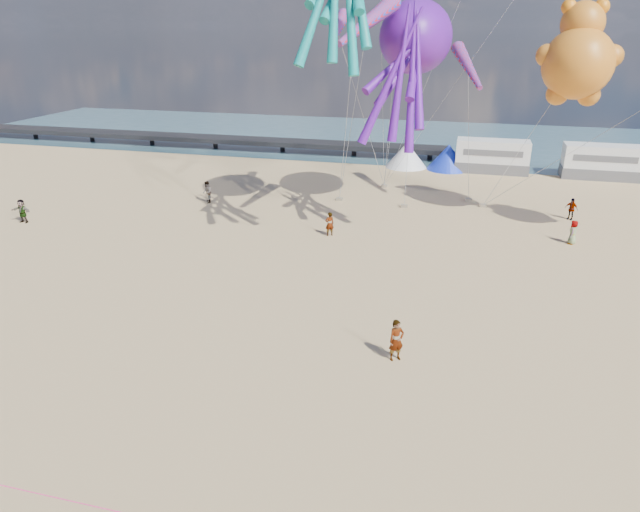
{
  "coord_description": "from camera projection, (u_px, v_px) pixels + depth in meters",
  "views": [
    {
      "loc": [
        3.81,
        -15.42,
        12.82
      ],
      "look_at": [
        -1.8,
        6.0,
        3.88
      ],
      "focal_mm": 32.0,
      "sensor_mm": 36.0,
      "label": 1
    }
  ],
  "objects": [
    {
      "name": "windsock_left",
      "position": [
        368.0,
        22.0,
        33.44
      ],
      "size": [
        3.23,
        6.7,
        6.71
      ],
      "primitive_type": null,
      "rotation": [
        0.0,
        0.0,
        -0.33
      ],
      "color": "red"
    },
    {
      "name": "motorhome_1",
      "position": [
        602.0,
        162.0,
        51.2
      ],
      "size": [
        6.6,
        2.5,
        3.0
      ],
      "primitive_type": "cube",
      "color": "silver",
      "rests_on": "ground"
    },
    {
      "name": "tent_white",
      "position": [
        406.0,
        155.0,
        55.43
      ],
      "size": [
        4.0,
        4.0,
        2.4
      ],
      "primitive_type": "cone",
      "color": "white",
      "rests_on": "ground"
    },
    {
      "name": "kite_teddy_orange",
      "position": [
        578.0,
        64.0,
        35.33
      ],
      "size": [
        6.11,
        5.87,
        7.42
      ],
      "primitive_type": null,
      "rotation": [
        0.0,
        0.0,
        -0.19
      ],
      "color": "orange"
    },
    {
      "name": "sandbag_b",
      "position": [
        404.0,
        206.0,
        43.39
      ],
      "size": [
        0.5,
        0.35,
        0.22
      ],
      "primitive_type": "cube",
      "color": "gray",
      "rests_on": "ground"
    },
    {
      "name": "standing_person",
      "position": [
        396.0,
        340.0,
        23.28
      ],
      "size": [
        0.79,
        0.73,
        1.8
      ],
      "primitive_type": "imported",
      "rotation": [
        0.0,
        0.0,
        0.62
      ],
      "color": "tan",
      "rests_on": "ground"
    },
    {
      "name": "beachgoer_5",
      "position": [
        330.0,
        224.0,
        37.28
      ],
      "size": [
        1.51,
        1.21,
        1.61
      ],
      "primitive_type": "imported",
      "rotation": [
        0.0,
        0.0,
        3.72
      ],
      "color": "#7F6659",
      "rests_on": "ground"
    },
    {
      "name": "kite_octopus_purple",
      "position": [
        416.0,
        37.0,
        38.22
      ],
      "size": [
        6.96,
        10.74,
        11.35
      ],
      "primitive_type": null,
      "rotation": [
        0.0,
        0.0,
        -0.3
      ],
      "color": "#5A1499"
    },
    {
      "name": "windsock_mid",
      "position": [
        468.0,
        67.0,
        40.3
      ],
      "size": [
        2.99,
        5.68,
        5.7
      ],
      "primitive_type": null,
      "rotation": [
        0.0,
        0.0,
        0.37
      ],
      "color": "red"
    },
    {
      "name": "sandbag_e",
      "position": [
        384.0,
        186.0,
        48.83
      ],
      "size": [
        0.5,
        0.35,
        0.22
      ],
      "primitive_type": "cube",
      "color": "gray",
      "rests_on": "ground"
    },
    {
      "name": "tent_blue",
      "position": [
        448.0,
        157.0,
        54.49
      ],
      "size": [
        4.0,
        4.0,
        2.4
      ],
      "primitive_type": "cone",
      "color": "#1933CC",
      "rests_on": "ground"
    },
    {
      "name": "beachgoer_1",
      "position": [
        207.0,
        192.0,
        44.25
      ],
      "size": [
        0.86,
        0.99,
        1.7
      ],
      "primitive_type": "imported",
      "rotation": [
        0.0,
        0.0,
        5.19
      ],
      "color": "#7F6659",
      "rests_on": "ground"
    },
    {
      "name": "ground",
      "position": [
        326.0,
        429.0,
        19.53
      ],
      "size": [
        120.0,
        120.0,
        0.0
      ],
      "primitive_type": "plane",
      "color": "tan",
      "rests_on": "ground"
    },
    {
      "name": "pier",
      "position": [
        183.0,
        137.0,
        65.2
      ],
      "size": [
        60.0,
        3.0,
        0.5
      ],
      "primitive_type": "cube",
      "color": "black",
      "rests_on": "ground"
    },
    {
      "name": "sandbag_a",
      "position": [
        339.0,
        199.0,
        45.11
      ],
      "size": [
        0.5,
        0.35,
        0.22
      ],
      "primitive_type": "cube",
      "color": "gray",
      "rests_on": "ground"
    },
    {
      "name": "sandbag_c",
      "position": [
        483.0,
        205.0,
        43.49
      ],
      "size": [
        0.5,
        0.35,
        0.22
      ],
      "primitive_type": "cube",
      "color": "gray",
      "rests_on": "ground"
    },
    {
      "name": "sandbag_d",
      "position": [
        469.0,
        200.0,
        44.95
      ],
      "size": [
        0.5,
        0.35,
        0.22
      ],
      "primitive_type": "cube",
      "color": "gray",
      "rests_on": "ground"
    },
    {
      "name": "beachgoer_0",
      "position": [
        573.0,
        232.0,
        35.87
      ],
      "size": [
        0.51,
        0.64,
        1.54
      ],
      "primitive_type": "imported",
      "rotation": [
        0.0,
        0.0,
        4.43
      ],
      "color": "#7F6659",
      "rests_on": "ground"
    },
    {
      "name": "water",
      "position": [
        437.0,
        140.0,
        68.85
      ],
      "size": [
        120.0,
        120.0,
        0.0
      ],
      "primitive_type": "plane",
      "color": "#365967",
      "rests_on": "ground"
    },
    {
      "name": "windsock_right",
      "position": [
        337.0,
        30.0,
        39.13
      ],
      "size": [
        0.98,
        4.42,
        4.4
      ],
      "primitive_type": null,
      "rotation": [
        0.0,
        0.0,
        -0.02
      ],
      "color": "red"
    },
    {
      "name": "beachgoer_4",
      "position": [
        22.0,
        211.0,
        39.79
      ],
      "size": [
        1.0,
        0.46,
        1.67
      ],
      "primitive_type": "imported",
      "rotation": [
        0.0,
        0.0,
        6.23
      ],
      "color": "#7F6659",
      "rests_on": "ground"
    },
    {
      "name": "motorhome_0",
      "position": [
        492.0,
        156.0,
        53.43
      ],
      "size": [
        6.6,
        2.5,
        3.0
      ],
      "primitive_type": "cube",
      "color": "silver",
      "rests_on": "ground"
    },
    {
      "name": "beachgoer_3",
      "position": [
        571.0,
        209.0,
        40.44
      ],
      "size": [
        1.16,
        1.03,
        1.56
      ],
      "primitive_type": "imported",
      "rotation": [
        0.0,
        0.0,
        5.72
      ],
      "color": "#7F6659",
      "rests_on": "ground"
    }
  ]
}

